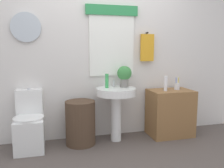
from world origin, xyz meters
TOP-DOWN VIEW (x-y plane):
  - back_wall at (0.00, 1.15)m, footprint 4.40×0.18m
  - toilet at (-1.02, 0.88)m, footprint 0.38×0.51m
  - laundry_hamper at (-0.36, 0.85)m, footprint 0.41×0.41m
  - pedestal_sink at (0.15, 0.85)m, footprint 0.56×0.56m
  - faucet at (0.15, 0.97)m, footprint 0.03×0.03m
  - wooden_cabinet at (1.00, 0.85)m, footprint 0.64×0.44m
  - soap_bottle at (0.03, 0.90)m, footprint 0.05×0.05m
  - potted_plant at (0.29, 0.91)m, footprint 0.21×0.21m
  - lotion_bottle at (0.89, 0.81)m, footprint 0.05×0.05m
  - toothbrush_cup at (1.11, 0.87)m, footprint 0.08×0.08m

SIDE VIEW (x-z plane):
  - toilet at x=-1.02m, z-range -0.09..0.69m
  - laundry_hamper at x=-0.36m, z-range 0.00..0.61m
  - wooden_cabinet at x=1.00m, z-range 0.00..0.70m
  - pedestal_sink at x=0.15m, z-range 0.21..0.97m
  - toothbrush_cup at x=1.11m, z-range 0.66..0.84m
  - lotion_bottle at x=0.89m, z-range 0.70..0.92m
  - faucet at x=0.15m, z-range 0.76..0.86m
  - soap_bottle at x=0.03m, z-range 0.76..0.96m
  - potted_plant at x=0.29m, z-range 0.79..1.09m
  - back_wall at x=0.00m, z-range 0.00..2.60m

